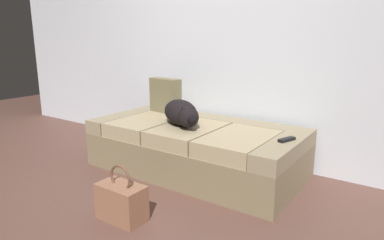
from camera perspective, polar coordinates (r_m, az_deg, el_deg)
ground_plane at (r=2.45m, az=-12.62°, el=-15.06°), size 10.00×10.00×0.00m
back_wall at (r=3.36m, az=6.23°, el=17.64°), size 6.40×0.10×2.80m
couch at (r=3.03m, az=0.55°, el=-4.65°), size 1.83×0.90×0.42m
dog_dark at (r=2.93m, az=-1.70°, el=1.20°), size 0.56×0.49×0.21m
tv_remote at (r=2.59m, az=15.53°, el=-3.16°), size 0.09×0.16×0.02m
throw_pillow at (r=3.44m, az=-4.47°, el=4.11°), size 0.35×0.16×0.34m
handbag at (r=2.32m, az=-11.69°, el=-13.16°), size 0.32×0.18×0.38m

